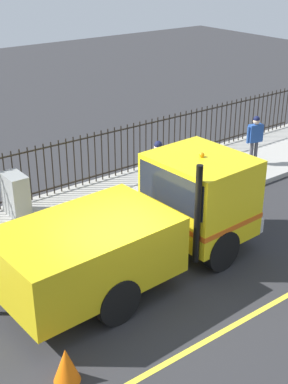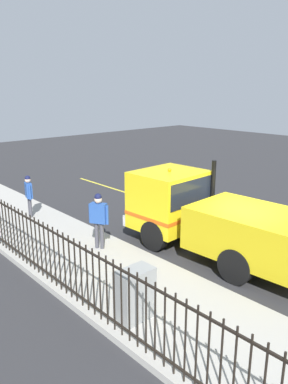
# 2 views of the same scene
# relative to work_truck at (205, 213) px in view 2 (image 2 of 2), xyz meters

# --- Properties ---
(ground_plane) EXTENTS (58.17, 58.17, 0.00)m
(ground_plane) POSITION_rel_work_truck_xyz_m (-0.45, 1.04, -1.27)
(ground_plane) COLOR #2B2B2D
(ground_plane) RESTS_ON ground
(sidewalk_slab) EXTENTS (3.19, 26.44, 0.16)m
(sidewalk_slab) POSITION_rel_work_truck_xyz_m (3.14, 1.04, -1.19)
(sidewalk_slab) COLOR #A3A099
(sidewalk_slab) RESTS_ON ground
(lane_marking) EXTENTS (0.12, 23.79, 0.01)m
(lane_marking) POSITION_rel_work_truck_xyz_m (-2.54, 1.04, -1.27)
(lane_marking) COLOR yellow
(lane_marking) RESTS_ON ground
(work_truck) EXTENTS (2.48, 6.18, 2.70)m
(work_truck) POSITION_rel_work_truck_xyz_m (0.00, 0.00, 0.00)
(work_truck) COLOR yellow
(work_truck) RESTS_ON ground
(worker_standing) EXTENTS (0.44, 0.57, 1.75)m
(worker_standing) POSITION_rel_work_truck_xyz_m (2.43, -2.11, -0.04)
(worker_standing) COLOR #264C99
(worker_standing) RESTS_ON sidewalk_slab
(pedestrian_distant) EXTENTS (0.32, 0.59, 1.62)m
(pedestrian_distant) POSITION_rel_work_truck_xyz_m (2.68, -6.28, -0.13)
(pedestrian_distant) COLOR #264C99
(pedestrian_distant) RESTS_ON sidewalk_slab
(iron_fence) EXTENTS (0.04, 22.51, 1.57)m
(iron_fence) POSITION_rel_work_truck_xyz_m (4.58, 1.04, -0.32)
(iron_fence) COLOR black
(iron_fence) RESTS_ON sidewalk_slab
(utility_cabinet) EXTENTS (0.82, 0.47, 1.14)m
(utility_cabinet) POSITION_rel_work_truck_xyz_m (4.01, 1.37, -0.54)
(utility_cabinet) COLOR gray
(utility_cabinet) RESTS_ON sidewalk_slab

